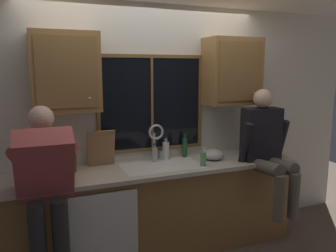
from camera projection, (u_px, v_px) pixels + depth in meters
The scene contains 23 objects.
back_wall at pixel (145, 126), 3.66m from camera, with size 5.34×0.12×2.55m, color silver.
window_glass at pixel (152, 104), 3.58m from camera, with size 1.10×0.02×0.95m, color black.
window_frame_top at pixel (152, 56), 3.49m from camera, with size 1.17×0.02×0.04m, color brown.
window_frame_bottom at pixel (152, 149), 3.65m from camera, with size 1.17×0.02×0.04m, color brown.
window_frame_left at pixel (98, 106), 3.36m from camera, with size 0.04×0.02×0.95m, color brown.
window_frame_right at pixel (200, 102), 3.78m from camera, with size 0.04×0.02×0.95m, color brown.
window_mullion_center at pixel (152, 104), 3.57m from camera, with size 0.02×0.02×0.95m, color brown.
lower_cabinet_run at pixel (156, 211), 3.48m from camera, with size 2.94×0.58×0.88m, color olive.
countertop at pixel (157, 169), 3.39m from camera, with size 3.00×0.62×0.04m, color beige.
dishwasher_front at pixel (105, 234), 2.97m from camera, with size 0.60×0.02×0.74m, color white.
upper_cabinet_left at pixel (65, 72), 3.05m from camera, with size 0.60×0.36×0.72m.
upper_cabinet_right at pixel (232, 71), 3.70m from camera, with size 0.60×0.36×0.72m.
sink at pixel (162, 175), 3.43m from camera, with size 0.80×0.46×0.21m.
faucet at pixel (156, 138), 3.54m from camera, with size 0.18×0.09×0.40m.
person_standing at pixel (46, 185), 2.69m from camera, with size 0.53×0.67×1.59m.
person_sitting_on_counter at pixel (267, 145), 3.53m from camera, with size 0.54×0.61×1.26m.
knife_block at pixel (69, 161), 3.19m from camera, with size 0.12×0.18×0.32m.
cutting_board at pixel (101, 148), 3.37m from camera, with size 0.27×0.02×0.38m, color #997047.
mixing_bowl at pixel (213, 155), 3.65m from camera, with size 0.23×0.23×0.12m, color #B7B7BC.
soap_dispenser at pixel (203, 159), 3.39m from camera, with size 0.06×0.07×0.20m.
bottle_green_glass at pixel (166, 150), 3.63m from camera, with size 0.07×0.07×0.25m.
bottle_tall_clear at pixel (155, 154), 3.55m from camera, with size 0.05×0.05×0.20m.
bottle_amber_small at pixel (185, 147), 3.74m from camera, with size 0.05×0.05×0.27m.
Camera 1 is at (-1.11, -3.38, 1.90)m, focal length 36.08 mm.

